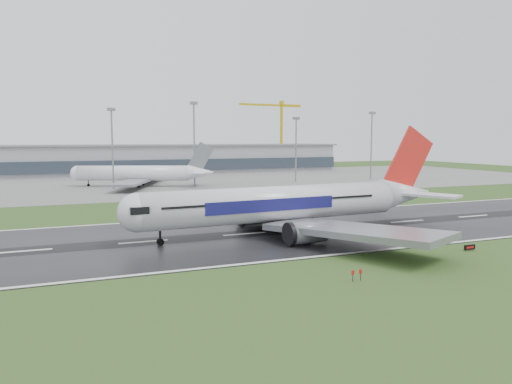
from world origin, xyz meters
name	(u,v)px	position (x,y,z in m)	size (l,w,h in m)	color
ground	(245,234)	(0.00, 0.00, 0.00)	(520.00, 520.00, 0.00)	#29471A
runway	(245,234)	(0.00, 0.00, 0.05)	(400.00, 45.00, 0.10)	black
apron	(145,182)	(0.00, 125.00, 0.04)	(400.00, 130.00, 0.08)	slate
terminal	(127,160)	(0.00, 185.00, 7.50)	(240.00, 36.00, 15.00)	gray
main_airliner	(297,181)	(10.27, -2.42, 10.51)	(70.49, 67.14, 20.81)	silver
parked_airliner	(139,165)	(-4.94, 106.59, 8.58)	(58.01, 54.01, 17.00)	white
tower_crane	(281,134)	(100.53, 200.00, 21.73)	(43.96, 2.40, 43.46)	#C09E0C
runway_sign	(470,248)	(30.73, -27.54, 0.52)	(2.30, 0.26, 1.04)	black
floodmast_2	(113,150)	(-15.57, 100.00, 14.64)	(0.64, 0.64, 29.28)	gray
floodmast_3	(194,146)	(15.96, 100.00, 16.22)	(0.64, 0.64, 32.44)	gray
floodmast_4	(296,151)	(61.24, 100.00, 13.57)	(0.64, 0.64, 27.15)	gray
floodmast_5	(371,147)	(100.22, 100.00, 15.11)	(0.64, 0.64, 30.21)	gray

